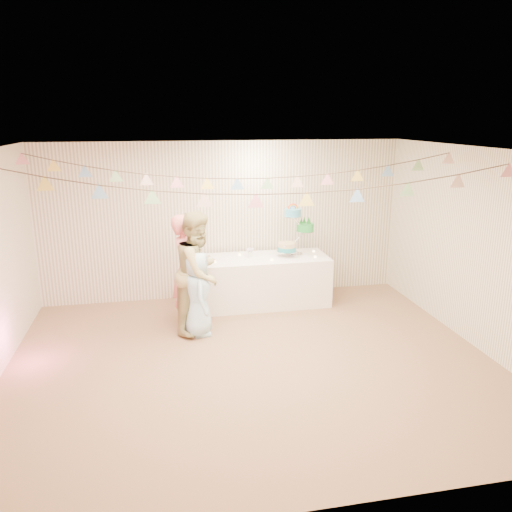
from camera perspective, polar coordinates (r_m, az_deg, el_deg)
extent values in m
plane|color=#826046|center=(6.40, -0.38, -12.00)|extent=(6.00, 6.00, 0.00)
plane|color=silver|center=(5.68, -0.43, 11.93)|extent=(6.00, 6.00, 0.00)
plane|color=white|center=(8.30, -3.64, 4.03)|extent=(6.00, 6.00, 0.00)
plane|color=white|center=(3.65, 7.12, -11.71)|extent=(6.00, 6.00, 0.00)
plane|color=white|center=(7.09, 24.18, 0.64)|extent=(5.00, 5.00, 0.00)
cube|color=white|center=(8.13, 0.78, -2.81)|extent=(2.10, 0.84, 0.79)
cylinder|color=white|center=(7.88, -3.10, -0.65)|extent=(0.36, 0.36, 0.02)
imported|color=#EE7C7D|center=(7.29, -7.96, -1.63)|extent=(0.52, 0.68, 1.64)
imported|color=tan|center=(7.03, -6.55, -1.83)|extent=(1.00, 1.06, 1.73)
imported|color=#B4E2FF|center=(6.97, -6.66, -4.36)|extent=(0.41, 0.61, 1.19)
cylinder|color=#FFD88C|center=(7.74, -4.78, -0.64)|extent=(0.04, 0.04, 0.03)
cylinder|color=#FFD88C|center=(8.11, -1.89, 0.17)|extent=(0.04, 0.04, 0.03)
cylinder|color=#FFD88C|center=(7.82, 1.84, -0.42)|extent=(0.04, 0.04, 0.03)
cylinder|color=#FFD88C|center=(8.29, 2.84, 0.50)|extent=(0.04, 0.04, 0.03)
cylinder|color=#FFD88C|center=(8.04, 6.78, -0.07)|extent=(0.04, 0.04, 0.03)
cylinder|color=#FFD88C|center=(8.37, 6.62, 0.56)|extent=(0.04, 0.04, 0.03)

